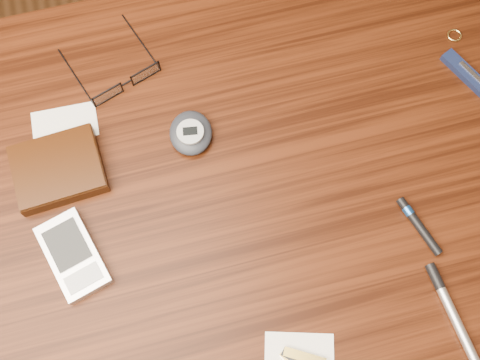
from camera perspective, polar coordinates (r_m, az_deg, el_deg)
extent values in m
plane|color=#472814|center=(1.51, -0.93, -10.58)|extent=(3.80, 3.80, 0.00)
cube|color=#331408|center=(0.79, -1.74, -2.45)|extent=(1.00, 0.70, 0.03)
cylinder|color=#4C2814|center=(1.34, 14.74, 9.51)|extent=(0.05, 0.05, 0.71)
cube|color=black|center=(0.81, -16.84, 0.95)|extent=(0.12, 0.10, 0.02)
cube|color=black|center=(0.80, -17.08, 1.25)|extent=(0.12, 0.10, 0.00)
cube|color=silver|center=(0.85, -16.28, 5.14)|extent=(0.09, 0.05, 0.00)
cube|color=black|center=(0.84, -12.41, 7.88)|extent=(0.04, 0.02, 0.02)
cube|color=silver|center=(0.84, -12.41, 7.88)|extent=(0.04, 0.01, 0.02)
cylinder|color=black|center=(0.88, -15.25, 9.35)|extent=(0.04, 0.10, 0.00)
cube|color=black|center=(0.85, -8.94, 9.93)|extent=(0.04, 0.02, 0.02)
cube|color=silver|center=(0.85, -8.94, 9.93)|extent=(0.04, 0.01, 0.02)
cylinder|color=black|center=(0.89, -9.37, 12.81)|extent=(0.04, 0.10, 0.00)
cube|color=black|center=(0.84, -10.72, 9.03)|extent=(0.01, 0.01, 0.00)
torus|color=#F2C46A|center=(0.93, 19.66, 12.80)|extent=(0.03, 0.03, 0.00)
cube|color=#B2B3B7|center=(0.78, -15.55, -6.89)|extent=(0.08, 0.12, 0.01)
cube|color=black|center=(0.78, -16.11, -5.92)|extent=(0.06, 0.07, 0.00)
cube|color=#A4A6AB|center=(0.76, -14.64, -8.98)|extent=(0.05, 0.03, 0.00)
ellipsoid|color=#22242D|center=(0.80, -4.69, 4.47)|extent=(0.07, 0.07, 0.02)
cylinder|color=#989B9F|center=(0.79, -4.74, 4.57)|extent=(0.04, 0.04, 0.00)
cube|color=black|center=(0.79, -4.76, 4.65)|extent=(0.02, 0.01, 0.00)
cube|color=olive|center=(0.74, 6.15, -16.35)|extent=(0.05, 0.03, 0.00)
cube|color=#131C39|center=(0.90, 20.78, 9.31)|extent=(0.05, 0.09, 0.01)
cube|color=silver|center=(0.90, 21.24, 9.36)|extent=(0.03, 0.05, 0.00)
cylinder|color=silver|center=(0.78, 19.85, -12.55)|extent=(0.03, 0.15, 0.01)
cylinder|color=black|center=(0.78, 18.01, -8.69)|extent=(0.02, 0.03, 0.01)
cylinder|color=black|center=(0.79, 16.62, -4.21)|extent=(0.03, 0.08, 0.01)
cylinder|color=#1E54AB|center=(0.80, 15.66, -2.85)|extent=(0.01, 0.01, 0.01)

